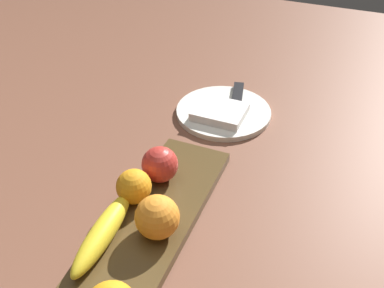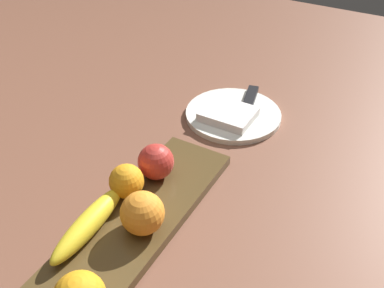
% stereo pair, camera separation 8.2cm
% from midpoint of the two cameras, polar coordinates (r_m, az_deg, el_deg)
% --- Properties ---
extents(ground_plane, '(2.40, 2.40, 0.00)m').
position_cam_midpoint_polar(ground_plane, '(0.72, -7.02, -12.40)').
color(ground_plane, brown).
extents(fruit_tray, '(0.46, 0.13, 0.02)m').
position_cam_midpoint_polar(fruit_tray, '(0.73, -9.15, -11.09)').
color(fruit_tray, '#513D20').
rests_on(fruit_tray, ground_plane).
extents(apple, '(0.07, 0.07, 0.07)m').
position_cam_midpoint_polar(apple, '(0.78, -7.32, -2.83)').
color(apple, red).
rests_on(apple, fruit_tray).
extents(banana, '(0.18, 0.05, 0.04)m').
position_cam_midpoint_polar(banana, '(0.70, -15.15, -11.44)').
color(banana, yellow).
rests_on(banana, fruit_tray).
extents(orange_near_apple, '(0.07, 0.07, 0.07)m').
position_cam_midpoint_polar(orange_near_apple, '(0.68, -8.14, -9.73)').
color(orange_near_apple, orange).
rests_on(orange_near_apple, fruit_tray).
extents(orange_near_banana, '(0.06, 0.06, 0.06)m').
position_cam_midpoint_polar(orange_near_banana, '(0.74, -10.88, -5.69)').
color(orange_near_banana, orange).
rests_on(orange_near_banana, fruit_tray).
extents(dinner_plate, '(0.22, 0.22, 0.01)m').
position_cam_midpoint_polar(dinner_plate, '(0.99, 1.83, 4.19)').
color(dinner_plate, white).
rests_on(dinner_plate, ground_plane).
extents(folded_napkin, '(0.10, 0.11, 0.02)m').
position_cam_midpoint_polar(folded_napkin, '(0.96, 1.27, 4.18)').
color(folded_napkin, white).
rests_on(folded_napkin, dinner_plate).
extents(knife, '(0.18, 0.06, 0.01)m').
position_cam_midpoint_polar(knife, '(1.03, 3.73, 6.13)').
color(knife, silver).
rests_on(knife, dinner_plate).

